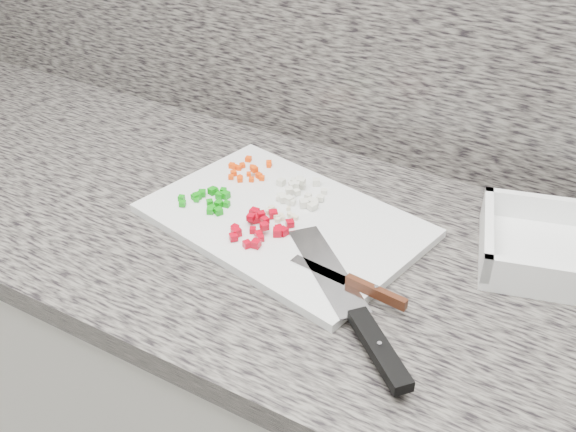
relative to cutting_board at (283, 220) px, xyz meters
name	(u,v)px	position (x,y,z in m)	size (l,w,h in m)	color
cabinet	(304,427)	(0.05, -0.01, -0.48)	(3.92, 0.62, 0.86)	beige
countertop	(308,248)	(0.05, -0.01, -0.03)	(3.96, 0.64, 0.04)	#635E57
backsplash	(397,0)	(0.05, 0.29, 0.29)	(3.92, 0.02, 0.60)	#635E57
cutting_board	(283,220)	(0.00, 0.00, 0.00)	(0.43, 0.29, 0.01)	silver
carrot_pile	(248,170)	(-0.13, 0.09, 0.01)	(0.08, 0.09, 0.02)	#F24005
onion_pile	(299,192)	(-0.01, 0.07, 0.01)	(0.10, 0.09, 0.02)	silver
green_pepper_pile	(210,199)	(-0.13, -0.02, 0.01)	(0.09, 0.08, 0.01)	#0C8B0E
red_pepper_pile	(261,226)	(-0.01, -0.05, 0.01)	(0.09, 0.11, 0.02)	#A90214
garlic_pile	(280,215)	(0.00, 0.00, 0.01)	(0.06, 0.05, 0.01)	beige
chef_knife	(359,318)	(0.21, -0.16, 0.01)	(0.28, 0.26, 0.02)	silver
paring_knife	(361,286)	(0.18, -0.10, 0.01)	(0.19, 0.04, 0.02)	silver
tray	(575,254)	(0.43, 0.12, 0.01)	(0.31, 0.26, 0.06)	white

